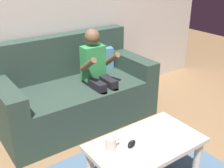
{
  "coord_description": "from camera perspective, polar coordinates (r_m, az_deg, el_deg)",
  "views": [
    {
      "loc": [
        -1.17,
        -1.05,
        1.63
      ],
      "look_at": [
        0.14,
        0.79,
        0.61
      ],
      "focal_mm": 44.77,
      "sensor_mm": 36.0,
      "label": 1
    }
  ],
  "objects": [
    {
      "name": "person_seated_on_couch",
      "position": [
        2.86,
        -2.88,
        2.5
      ],
      "size": [
        0.33,
        0.41,
        1.0
      ],
      "color": "black",
      "rests_on": "ground"
    },
    {
      "name": "coffee_table",
      "position": [
        2.17,
        6.92,
        -13.1
      ],
      "size": [
        0.85,
        0.49,
        0.39
      ],
      "color": "beige",
      "rests_on": "ground"
    },
    {
      "name": "nunchuk_black",
      "position": [
        2.07,
        4.02,
        -12.05
      ],
      "size": [
        0.1,
        0.08,
        0.05
      ],
      "color": "black",
      "rests_on": "coffee_table"
    },
    {
      "name": "coffee_mug",
      "position": [
        2.02,
        -0.22,
        -12.0
      ],
      "size": [
        0.12,
        0.08,
        0.09
      ],
      "color": "silver",
      "rests_on": "coffee_table"
    },
    {
      "name": "game_remote_white_near_edge",
      "position": [
        2.19,
        7.47,
        -10.2
      ],
      "size": [
        0.14,
        0.1,
        0.03
      ],
      "color": "white",
      "rests_on": "coffee_table"
    },
    {
      "name": "couch",
      "position": [
        3.03,
        -7.65,
        -1.78
      ],
      "size": [
        1.62,
        0.8,
        0.89
      ],
      "color": "#2D4238",
      "rests_on": "ground"
    }
  ]
}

